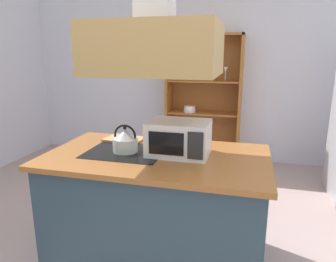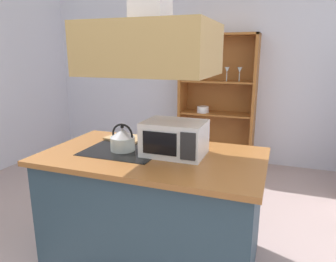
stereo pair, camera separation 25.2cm
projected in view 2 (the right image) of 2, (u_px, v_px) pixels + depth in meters
wall_back at (227, 74)px, 4.72m from camera, size 6.00×0.12×2.70m
kitchen_island at (153, 206)px, 2.50m from camera, size 1.70×0.98×0.90m
range_hood at (151, 34)px, 2.17m from camera, size 0.90×0.70×1.20m
dish_cabinet at (217, 108)px, 4.67m from camera, size 1.12×0.40×1.92m
kettle at (123, 139)px, 2.45m from camera, size 0.20×0.20×0.22m
cutting_board at (126, 138)px, 2.80m from camera, size 0.37×0.29×0.02m
microwave at (175, 138)px, 2.34m from camera, size 0.46×0.35×0.26m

